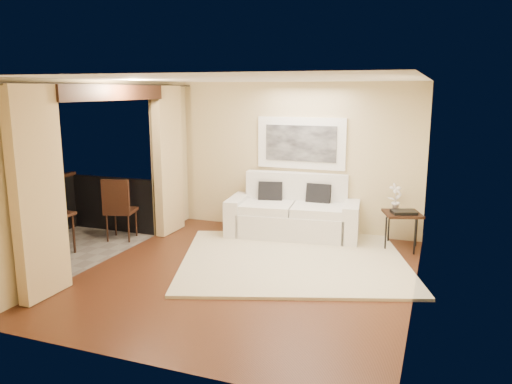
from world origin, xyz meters
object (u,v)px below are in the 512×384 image
at_px(side_table, 402,216).
at_px(sofa, 294,215).
at_px(orchid, 396,197).
at_px(ice_bucket, 47,206).
at_px(bistro_table, 50,219).
at_px(balcony_chair_far, 118,205).

bearing_deg(side_table, sofa, 176.88).
xyz_separation_m(orchid, ice_bucket, (-5.07, -2.38, -0.06)).
distance_m(sofa, side_table, 1.87).
xyz_separation_m(bistro_table, balcony_chair_far, (0.52, 1.03, 0.05)).
bearing_deg(balcony_chair_far, orchid, -177.27).
height_order(side_table, orchid, orchid).
distance_m(bistro_table, balcony_chair_far, 1.16).
bearing_deg(ice_bucket, orchid, 25.11).
distance_m(sofa, bistro_table, 4.03).
bearing_deg(ice_bucket, sofa, 34.79).
distance_m(sofa, balcony_chair_far, 3.05).
bearing_deg(balcony_chair_far, sofa, -168.41).
xyz_separation_m(sofa, bistro_table, (-3.24, -2.38, 0.20)).
height_order(sofa, balcony_chair_far, sofa).
relative_size(side_table, balcony_chair_far, 0.66).
bearing_deg(orchid, balcony_chair_far, -162.53).
bearing_deg(ice_bucket, side_table, 23.12).
height_order(sofa, side_table, sofa).
height_order(bistro_table, ice_bucket, ice_bucket).
bearing_deg(bistro_table, side_table, 24.07).
xyz_separation_m(bistro_table, ice_bucket, (-0.10, 0.06, 0.18)).
xyz_separation_m(sofa, side_table, (1.86, -0.10, 0.17)).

